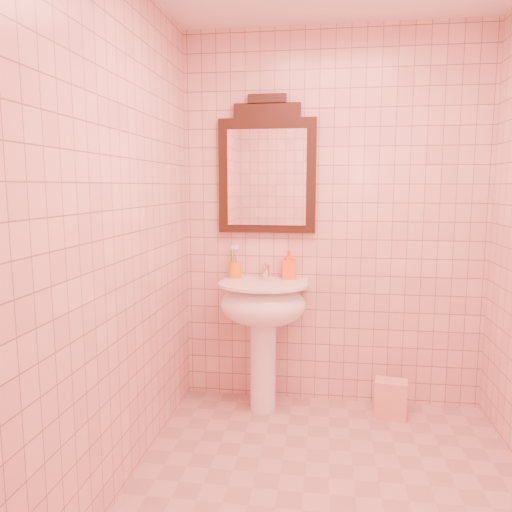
# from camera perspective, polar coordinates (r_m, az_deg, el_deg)

# --- Properties ---
(floor) EXTENTS (2.20, 2.20, 0.00)m
(floor) POSITION_cam_1_polar(r_m,az_deg,el_deg) (2.70, 8.35, -25.34)
(floor) COLOR tan
(floor) RESTS_ON ground
(back_wall) EXTENTS (2.00, 0.02, 2.50)m
(back_wall) POSITION_cam_1_polar(r_m,az_deg,el_deg) (3.37, 8.71, 3.97)
(back_wall) COLOR beige
(back_wall) RESTS_ON floor
(pedestal_sink) EXTENTS (0.58, 0.58, 0.86)m
(pedestal_sink) POSITION_cam_1_polar(r_m,az_deg,el_deg) (3.26, 0.80, -6.56)
(pedestal_sink) COLOR white
(pedestal_sink) RESTS_ON floor
(faucet) EXTENTS (0.04, 0.16, 0.11)m
(faucet) POSITION_cam_1_polar(r_m,az_deg,el_deg) (3.34, 1.10, -1.68)
(faucet) COLOR white
(faucet) RESTS_ON pedestal_sink
(mirror) EXTENTS (0.65, 0.06, 0.90)m
(mirror) POSITION_cam_1_polar(r_m,az_deg,el_deg) (3.36, 1.27, 9.82)
(mirror) COLOR black
(mirror) RESTS_ON back_wall
(toothbrush_cup) EXTENTS (0.09, 0.09, 0.20)m
(toothbrush_cup) POSITION_cam_1_polar(r_m,az_deg,el_deg) (3.38, -2.42, -1.57)
(toothbrush_cup) COLOR orange
(toothbrush_cup) RESTS_ON pedestal_sink
(soap_dispenser) EXTENTS (0.10, 0.10, 0.20)m
(soap_dispenser) POSITION_cam_1_polar(r_m,az_deg,el_deg) (3.34, 3.74, -0.99)
(soap_dispenser) COLOR #FF5F15
(soap_dispenser) RESTS_ON pedestal_sink
(towel) EXTENTS (0.22, 0.17, 0.25)m
(towel) POSITION_cam_1_polar(r_m,az_deg,el_deg) (3.45, 15.14, -15.49)
(towel) COLOR #EBB18A
(towel) RESTS_ON floor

